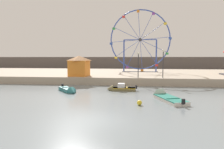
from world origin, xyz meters
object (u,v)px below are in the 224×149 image
Objects in this scene: motorboat_olive_wood at (119,88)px; ferris_wheel_blue_frame at (140,41)px; promenade_lamp_near at (138,61)px; motorboat_white_red_stripe at (164,97)px; motorboat_teal_painted at (69,90)px; promenade_lamp_far at (163,60)px; carnival_booth_orange_canopy at (79,66)px; mooring_buoy_orange at (139,103)px.

ferris_wheel_blue_frame reaches higher than motorboat_olive_wood.
ferris_wheel_blue_frame reaches higher than promenade_lamp_near.
motorboat_white_red_stripe is 11.19m from motorboat_teal_painted.
promenade_lamp_near reaches higher than motorboat_teal_painted.
ferris_wheel_blue_frame is at bearing 104.02° from promenade_lamp_far.
carnival_booth_orange_canopy is 17.03m from mooring_buoy_orange.
mooring_buoy_orange is at bearing 106.75° from motorboat_olive_wood.
motorboat_olive_wood reaches higher than mooring_buoy_orange.
motorboat_white_red_stripe is 0.43× the size of ferris_wheel_blue_frame.
mooring_buoy_orange is (9.46, -13.91, -2.67)m from carnival_booth_orange_canopy.
promenade_lamp_near is at bearing -5.35° from carnival_booth_orange_canopy.
motorboat_white_red_stripe is 16.40m from carnival_booth_orange_canopy.
motorboat_white_red_stripe is 1.33× the size of promenade_lamp_far.
motorboat_olive_wood is 8.70× the size of mooring_buoy_orange.
promenade_lamp_near is at bearing -118.03° from motorboat_olive_wood.
motorboat_teal_painted is at bearing 14.95° from motorboat_olive_wood.
carnival_booth_orange_canopy is at bearing 174.16° from promenade_lamp_far.
promenade_lamp_far reaches higher than mooring_buoy_orange.
motorboat_olive_wood is (-4.91, 4.28, 0.08)m from motorboat_white_red_stripe.
motorboat_olive_wood is at bearing -116.90° from promenade_lamp_near.
motorboat_teal_painted is at bearing 146.11° from mooring_buoy_orange.
ferris_wheel_blue_frame reaches higher than carnival_booth_orange_canopy.
motorboat_white_red_stripe is 10.08m from promenade_lamp_near.
mooring_buoy_orange is at bearing -106.68° from promenade_lamp_far.
mooring_buoy_orange is (-0.68, -24.87, -7.53)m from ferris_wheel_blue_frame.
promenade_lamp_near is (9.56, -1.71, 0.77)m from carnival_booth_orange_canopy.
promenade_lamp_far is (3.08, -12.32, -3.87)m from ferris_wheel_blue_frame.
motorboat_olive_wood is 1.02× the size of motorboat_teal_painted.
promenade_lamp_far is (3.66, 0.35, 0.22)m from promenade_lamp_near.
promenade_lamp_near reaches higher than motorboat_white_red_stripe.
ferris_wheel_blue_frame is at bearing -101.00° from motorboat_olive_wood.
motorboat_white_red_stripe is 3.97m from mooring_buoy_orange.
motorboat_teal_painted is 0.99× the size of promenade_lamp_near.
motorboat_olive_wood is at bearing 29.84° from motorboat_white_red_stripe.
promenade_lamp_near reaches higher than motorboat_olive_wood.
motorboat_olive_wood is 1.00× the size of promenade_lamp_near.
motorboat_teal_painted is at bearing 57.76° from motorboat_white_red_stripe.
mooring_buoy_orange is at bearing -91.58° from ferris_wheel_blue_frame.
promenade_lamp_near is at bearing 89.54° from mooring_buoy_orange.
motorboat_olive_wood is 1.12× the size of carnival_booth_orange_canopy.
motorboat_teal_painted is at bearing -115.15° from ferris_wheel_blue_frame.
ferris_wheel_blue_frame is 15.71m from carnival_booth_orange_canopy.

